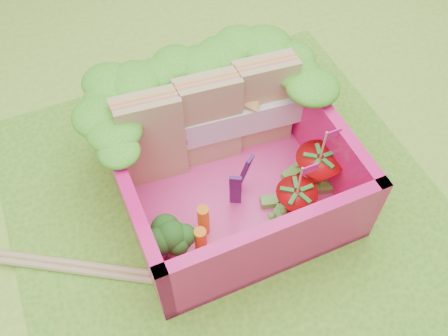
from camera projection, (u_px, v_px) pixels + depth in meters
The scene contains 13 objects.
ground at pixel (228, 208), 3.17m from camera, with size 14.00×14.00×0.00m, color #91BB34.
placemat at pixel (228, 207), 3.15m from camera, with size 2.60×2.60×0.03m, color #5AA926.
bento_floor at pixel (227, 187), 3.19m from camera, with size 1.30×1.30×0.05m, color #F03D94.
bento_box at pixel (227, 164), 2.99m from camera, with size 1.30×1.30×0.55m.
lettuce_ruffle at pixel (196, 74), 2.97m from camera, with size 1.43×0.77×0.11m.
sandwich_stack at pixel (210, 120), 3.06m from camera, with size 1.21×0.29×0.67m.
broccoli at pixel (174, 242), 2.74m from camera, with size 0.34×0.34×0.25m.
carrot_sticks at pixel (202, 231), 2.84m from camera, with size 0.14×0.19×0.24m.
purple_wedges at pixel (240, 182), 2.96m from camera, with size 0.16×0.14×0.38m.
strawberry_left at pixel (295, 203), 2.94m from camera, with size 0.24×0.24×0.48m.
strawberry_right at pixel (317, 172), 3.05m from camera, with size 0.29×0.29×0.53m.
snap_peas at pixel (296, 192), 3.11m from camera, with size 0.63×0.47×0.05m.
chopsticks at pixel (47, 263), 2.89m from camera, with size 1.90×1.17×0.04m.
Camera 1 is at (-0.68, -1.50, 2.72)m, focal length 40.00 mm.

